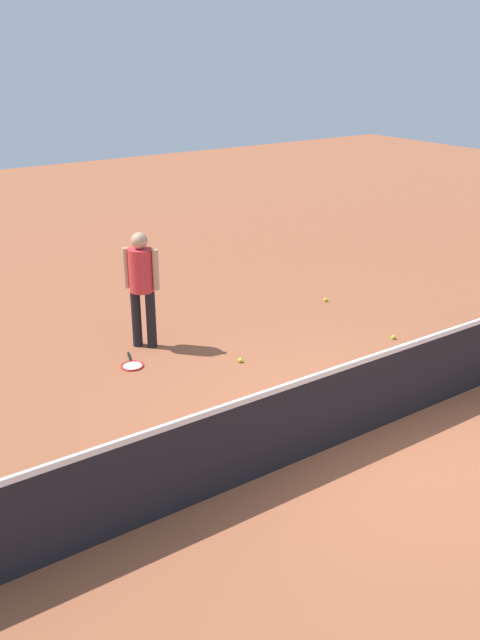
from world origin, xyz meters
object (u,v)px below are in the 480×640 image
object	(u,v)px
tennis_ball_near_player	(194,428)
tennis_racket_near_player	(132,365)
tennis_ball_by_net	(326,300)
player_near_side	(142,280)
tennis_ball_midcourt	(394,337)
tennis_ball_baseline	(240,360)

from	to	relation	value
tennis_ball_near_player	tennis_racket_near_player	bearing A→B (deg)	-94.85
tennis_ball_near_player	tennis_ball_by_net	world-z (taller)	same
player_near_side	tennis_ball_near_player	world-z (taller)	player_near_side
tennis_ball_near_player	tennis_ball_by_net	size ratio (longest dim) A/B	1.00
tennis_racket_near_player	tennis_ball_midcourt	distance (m)	3.88
tennis_ball_midcourt	tennis_ball_baseline	xyz separation A→B (m)	(2.34, -0.64, 0.00)
tennis_racket_near_player	player_near_side	bearing A→B (deg)	-132.72
player_near_side	tennis_ball_by_net	distance (m)	3.53
tennis_ball_midcourt	player_near_side	bearing A→B (deg)	-30.68
tennis_ball_by_net	tennis_racket_near_player	bearing A→B (deg)	5.82
tennis_racket_near_player	tennis_ball_baseline	size ratio (longest dim) A/B	9.20
tennis_racket_near_player	tennis_ball_by_net	bearing A→B (deg)	-174.18
player_near_side	tennis_ball_near_player	size ratio (longest dim) A/B	25.76
player_near_side	tennis_ball_midcourt	world-z (taller)	player_near_side
tennis_racket_near_player	tennis_ball_baseline	world-z (taller)	tennis_ball_baseline
tennis_ball_near_player	tennis_ball_baseline	distance (m)	1.87
tennis_ball_by_net	tennis_ball_near_player	bearing A→B (deg)	30.08
tennis_ball_by_net	tennis_ball_baseline	distance (m)	2.80
tennis_ball_by_net	tennis_ball_midcourt	xyz separation A→B (m)	(0.22, 1.78, 0.00)
tennis_ball_baseline	tennis_ball_near_player	bearing A→B (deg)	39.11
tennis_ball_by_net	tennis_ball_midcourt	bearing A→B (deg)	82.97
tennis_ball_by_net	tennis_ball_midcourt	world-z (taller)	same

